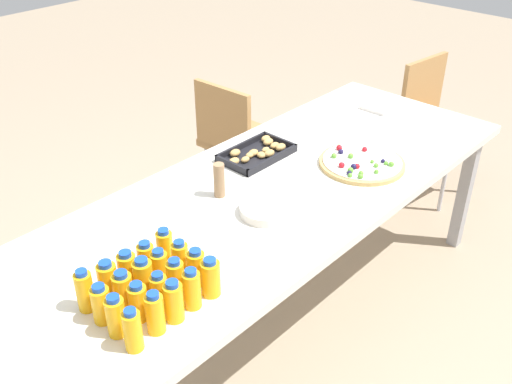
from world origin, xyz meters
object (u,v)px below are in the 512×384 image
Objects in this scene: party_table at (261,206)px; juice_bottle_10 at (101,304)px; juice_bottle_3 at (192,289)px; juice_bottle_9 at (196,268)px; juice_bottle_0 at (133,330)px; snack_tray at (258,153)px; juice_bottle_19 at (165,248)px; cardboard_tube at (219,180)px; juice_bottle_6 at (138,302)px; juice_bottle_1 at (155,313)px; juice_bottle_15 at (85,291)px; chair_far_right at (237,136)px; juice_bottle_8 at (176,279)px; juice_bottle_12 at (143,279)px; plate_stack at (266,210)px; chair_end at (435,116)px; juice_bottle_7 at (159,292)px; napkin_stack at (379,107)px; juice_bottle_17 at (127,270)px; juice_bottle_4 at (211,278)px; juice_bottle_13 at (160,268)px; fruit_pizza at (362,163)px; juice_bottle_11 at (123,291)px; juice_bottle_14 at (180,259)px; juice_bottle_18 at (146,260)px; juice_bottle_2 at (174,302)px.

juice_bottle_10 is at bearing -171.02° from party_table.
juice_bottle_3 reaches higher than juice_bottle_9.
juice_bottle_0 reaches higher than snack_tray.
juice_bottle_19 is 0.96× the size of cardboard_tube.
juice_bottle_19 is at bearing 33.02° from juice_bottle_6.
juice_bottle_1 is 0.97× the size of juice_bottle_15.
juice_bottle_8 is (-1.26, -0.96, 0.29)m from chair_far_right.
juice_bottle_12 is 0.71× the size of plate_stack.
chair_far_right is 1.00× the size of chair_end.
juice_bottle_10 is at bearing 151.96° from juice_bottle_7.
juice_bottle_15 is 0.98× the size of napkin_stack.
juice_bottle_17 is at bearing 26.05° from juice_bottle_10.
juice_bottle_8 reaches higher than juice_bottle_4.
party_table is 18.37× the size of juice_bottle_8.
juice_bottle_17 is (-0.69, -0.06, 0.12)m from party_table.
juice_bottle_0 is at bearing -91.74° from juice_bottle_10.
chair_far_right is at bearing 35.09° from juice_bottle_13.
juice_bottle_17 is at bearing 10.11° from chair_end.
juice_bottle_8 is at bearing 178.51° from juice_bottle_9.
juice_bottle_3 is at bearing -173.71° from fruit_pizza.
juice_bottle_0 is 0.28m from juice_bottle_17.
juice_bottle_12 is at bearing 44.05° from juice_bottle_0.
juice_bottle_0 reaches higher than juice_bottle_7.
juice_bottle_11 reaches higher than chair_end.
juice_bottle_12 reaches higher than juice_bottle_6.
juice_bottle_4 is (-0.54, -0.28, 0.12)m from party_table.
cardboard_tube reaches higher than juice_bottle_10.
juice_bottle_9 is 0.64× the size of plate_stack.
juice_bottle_0 reaches higher than juice_bottle_19.
juice_bottle_13 is at bearing 49.69° from juice_bottle_7.
juice_bottle_6 and juice_bottle_14 have the same top height.
juice_bottle_12 is 0.98× the size of napkin_stack.
juice_bottle_1 reaches higher than chair_far_right.
juice_bottle_8 is at bearing -168.89° from napkin_stack.
juice_bottle_8 is 1.06× the size of juice_bottle_9.
juice_bottle_3 is 0.15m from juice_bottle_13.
juice_bottle_10 is 0.91× the size of juice_bottle_15.
fruit_pizza is (1.02, 0.12, -0.05)m from juice_bottle_4.
juice_bottle_19 is at bearing 173.95° from plate_stack.
juice_bottle_8 is 0.08m from juice_bottle_13.
juice_bottle_9 is at bearing -14.45° from juice_bottle_10.
juice_bottle_13 is at bearing -88.61° from juice_bottle_18.
juice_bottle_15 is at bearing 164.21° from juice_bottle_14.
chair_end is 2.44m from juice_bottle_6.
juice_bottle_19 reaches higher than juice_bottle_17.
juice_bottle_8 reaches higher than juice_bottle_18.
juice_bottle_2 reaches higher than juice_bottle_18.
juice_bottle_9 is (0.22, 0.07, -0.01)m from juice_bottle_1.
juice_bottle_7 is 0.17m from juice_bottle_18.
juice_bottle_12 is 0.18m from juice_bottle_15.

